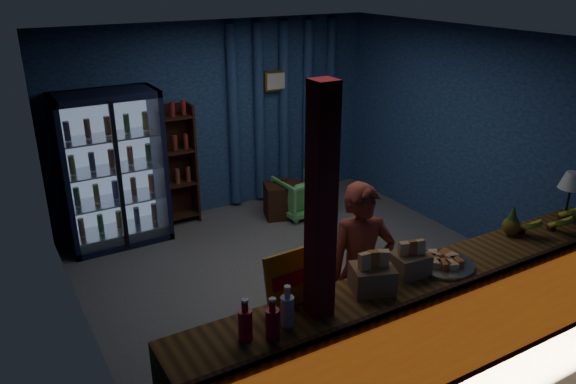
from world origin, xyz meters
name	(u,v)px	position (x,y,z in m)	size (l,w,h in m)	color
ground	(302,273)	(0.00, 0.00, 0.00)	(4.60, 4.60, 0.00)	#515154
room_walls	(304,140)	(0.00, 0.00, 1.57)	(4.60, 4.60, 4.60)	navy
counter	(424,324)	(0.00, -1.91, 0.48)	(4.40, 0.57, 0.99)	brown
support_post	(320,269)	(-1.05, -1.90, 1.30)	(0.16, 0.16, 2.60)	maroon
beverage_cooler	(111,170)	(-1.55, 1.92, 0.93)	(1.20, 0.62, 1.90)	black
bottle_shelf	(175,166)	(-0.70, 2.06, 0.79)	(0.50, 0.28, 1.60)	#371C11
curtain_folds	(284,111)	(1.00, 2.14, 1.30)	(1.74, 0.14, 2.50)	navy
framed_picture	(276,81)	(0.85, 2.10, 1.75)	(0.36, 0.04, 0.28)	#B9862E
shopkeeper	(360,272)	(-0.29, -1.40, 0.80)	(0.58, 0.38, 1.60)	maroon
green_chair	(300,195)	(0.83, 1.42, 0.28)	(0.59, 0.61, 0.55)	#62C562
side_table	(284,200)	(0.61, 1.47, 0.24)	(0.60, 0.51, 0.56)	#371C11
yellow_sign	(297,276)	(-1.11, -1.70, 1.15)	(0.51, 0.12, 0.41)	orange
soda_bottles	(269,318)	(-1.48, -1.95, 1.07)	(0.41, 0.17, 0.31)	red
snack_box_left	(372,277)	(-0.54, -1.86, 1.07)	(0.38, 0.34, 0.33)	olive
snack_box_centre	(410,262)	(-0.13, -1.82, 1.05)	(0.30, 0.25, 0.29)	olive
pastry_tray	(443,263)	(0.19, -1.86, 0.98)	(0.50, 0.50, 0.08)	silver
banana_bunches	(562,217)	(1.70, -1.87, 1.04)	(1.16, 0.32, 0.19)	yellow
table_lamp	(572,182)	(1.92, -1.76, 1.31)	(0.24, 0.24, 0.47)	black
pineapple	(512,223)	(1.13, -1.76, 1.07)	(0.16, 0.16, 0.28)	olive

